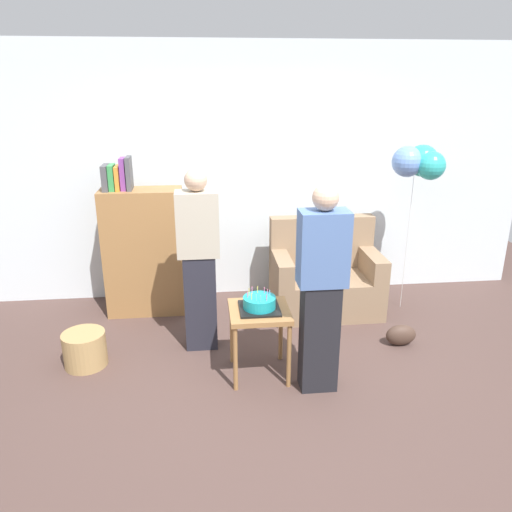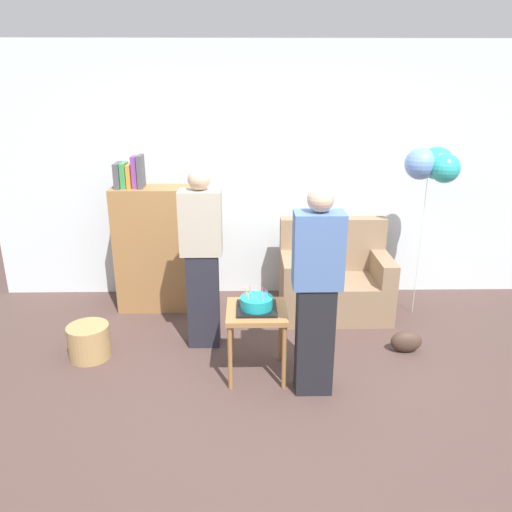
# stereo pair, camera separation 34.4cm
# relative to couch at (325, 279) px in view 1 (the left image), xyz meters

# --- Properties ---
(ground_plane) EXTENTS (8.00, 8.00, 0.00)m
(ground_plane) POSITION_rel_couch_xyz_m (-0.65, -1.45, -0.34)
(ground_plane) COLOR #4C3833
(wall_back) EXTENTS (6.00, 0.10, 2.70)m
(wall_back) POSITION_rel_couch_xyz_m (-0.65, 0.60, 1.01)
(wall_back) COLOR silver
(wall_back) RESTS_ON ground_plane
(couch) EXTENTS (1.10, 0.70, 0.96)m
(couch) POSITION_rel_couch_xyz_m (0.00, 0.00, 0.00)
(couch) COLOR #8C7054
(couch) RESTS_ON ground_plane
(bookshelf) EXTENTS (0.80, 0.36, 1.62)m
(bookshelf) POSITION_rel_couch_xyz_m (-1.86, 0.16, 0.34)
(bookshelf) COLOR olive
(bookshelf) RESTS_ON ground_plane
(side_table) EXTENTS (0.48, 0.48, 0.59)m
(side_table) POSITION_rel_couch_xyz_m (-0.82, -1.17, 0.16)
(side_table) COLOR olive
(side_table) RESTS_ON ground_plane
(birthday_cake) EXTENTS (0.32, 0.32, 0.17)m
(birthday_cake) POSITION_rel_couch_xyz_m (-0.82, -1.17, 0.30)
(birthday_cake) COLOR black
(birthday_cake) RESTS_ON side_table
(person_blowing_candles) EXTENTS (0.36, 0.22, 1.63)m
(person_blowing_candles) POSITION_rel_couch_xyz_m (-1.29, -0.65, 0.49)
(person_blowing_candles) COLOR #23232D
(person_blowing_candles) RESTS_ON ground_plane
(person_holding_cake) EXTENTS (0.36, 0.22, 1.63)m
(person_holding_cake) POSITION_rel_couch_xyz_m (-0.39, -1.40, 0.49)
(person_holding_cake) COLOR black
(person_holding_cake) RESTS_ON ground_plane
(wicker_basket) EXTENTS (0.36, 0.36, 0.30)m
(wicker_basket) POSITION_rel_couch_xyz_m (-2.28, -0.88, -0.19)
(wicker_basket) COLOR #A88451
(wicker_basket) RESTS_ON ground_plane
(handbag) EXTENTS (0.28, 0.14, 0.20)m
(handbag) POSITION_rel_couch_xyz_m (0.52, -0.84, -0.24)
(handbag) COLOR #473328
(handbag) RESTS_ON ground_plane
(balloon_bunch) EXTENTS (0.49, 0.40, 1.72)m
(balloon_bunch) POSITION_rel_couch_xyz_m (0.87, -0.06, 1.21)
(balloon_bunch) COLOR silver
(balloon_bunch) RESTS_ON ground_plane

